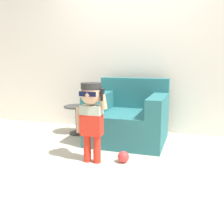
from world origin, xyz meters
name	(u,v)px	position (x,y,z in m)	size (l,w,h in m)	color
ground_plane	(121,143)	(0.00, 0.00, 0.00)	(10.00, 10.00, 0.00)	beige
wall_back	(134,50)	(0.00, 0.77, 1.30)	(10.00, 0.05, 2.60)	silver
armchair	(129,119)	(0.08, 0.15, 0.32)	(1.04, 0.96, 0.88)	#286B70
person_child	(91,110)	(-0.13, -0.77, 0.61)	(0.37, 0.28, 0.91)	red
side_table	(78,117)	(-0.77, 0.25, 0.27)	(0.43, 0.43, 0.45)	#333333
toy_ball	(123,157)	(0.22, -0.68, 0.07)	(0.13, 0.13, 0.13)	#D13838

